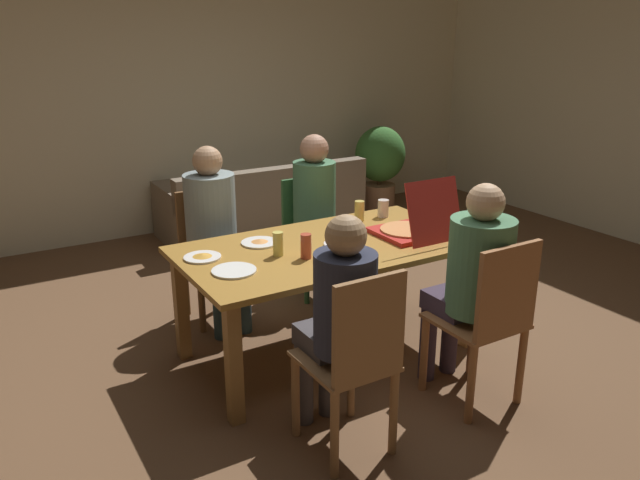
% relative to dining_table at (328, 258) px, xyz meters
% --- Properties ---
extents(ground_plane, '(20.00, 20.00, 0.00)m').
position_rel_dining_table_xyz_m(ground_plane, '(0.00, 0.00, -0.65)').
color(ground_plane, brown).
extents(back_wall, '(7.62, 0.12, 2.67)m').
position_rel_dining_table_xyz_m(back_wall, '(0.00, 3.11, 0.69)').
color(back_wall, beige).
rests_on(back_wall, ground).
extents(side_wall_right, '(0.12, 5.29, 2.67)m').
position_rel_dining_table_xyz_m(side_wall_right, '(3.81, 0.93, 0.69)').
color(side_wall_right, beige).
rests_on(side_wall_right, ground).
extents(dining_table, '(1.84, 1.00, 0.74)m').
position_rel_dining_table_xyz_m(dining_table, '(0.00, 0.00, 0.00)').
color(dining_table, olive).
rests_on(dining_table, ground).
extents(chair_0, '(0.44, 0.44, 0.98)m').
position_rel_dining_table_xyz_m(chair_0, '(0.42, -0.96, -0.12)').
color(chair_0, '#915B33').
rests_on(chair_0, ground).
extents(person_0, '(0.35, 0.50, 1.25)m').
position_rel_dining_table_xyz_m(person_0, '(0.42, -0.82, 0.10)').
color(person_0, '#3C3040').
rests_on(person_0, ground).
extents(chair_1, '(0.39, 0.39, 0.93)m').
position_rel_dining_table_xyz_m(chair_1, '(-0.44, 0.91, -0.16)').
color(chair_1, brown).
rests_on(chair_1, ground).
extents(person_1, '(0.35, 0.54, 1.26)m').
position_rel_dining_table_xyz_m(person_1, '(-0.44, 0.79, 0.10)').
color(person_1, '#2C434B').
rests_on(person_1, ground).
extents(chair_2, '(0.39, 0.39, 0.90)m').
position_rel_dining_table_xyz_m(chair_2, '(0.42, 0.96, -0.15)').
color(chair_2, '#376D3A').
rests_on(chair_2, ground).
extents(person_2, '(0.33, 0.49, 1.26)m').
position_rel_dining_table_xyz_m(person_2, '(0.42, 0.84, 0.10)').
color(person_2, '#30303D').
rests_on(person_2, ground).
extents(chair_3, '(0.40, 0.43, 0.98)m').
position_rel_dining_table_xyz_m(chair_3, '(-0.44, -0.95, -0.12)').
color(chair_3, olive).
rests_on(chair_3, ground).
extents(person_3, '(0.30, 0.47, 1.22)m').
position_rel_dining_table_xyz_m(person_3, '(-0.44, -0.81, 0.07)').
color(person_3, '#423D40').
rests_on(person_3, ground).
extents(pizza_box_0, '(0.39, 0.51, 0.41)m').
position_rel_dining_table_xyz_m(pizza_box_0, '(0.54, -0.14, 0.15)').
color(pizza_box_0, '#B22720').
rests_on(pizza_box_0, dining_table).
extents(plate_0, '(0.23, 0.23, 0.03)m').
position_rel_dining_table_xyz_m(plate_0, '(0.07, -0.05, 0.10)').
color(plate_0, white).
rests_on(plate_0, dining_table).
extents(plate_1, '(0.22, 0.22, 0.03)m').
position_rel_dining_table_xyz_m(plate_1, '(-0.76, 0.17, 0.10)').
color(plate_1, white).
rests_on(plate_1, dining_table).
extents(plate_2, '(0.23, 0.23, 0.03)m').
position_rel_dining_table_xyz_m(plate_2, '(-0.36, 0.24, 0.10)').
color(plate_2, white).
rests_on(plate_2, dining_table).
extents(plate_3, '(0.25, 0.25, 0.01)m').
position_rel_dining_table_xyz_m(plate_3, '(-0.68, -0.12, 0.10)').
color(plate_3, white).
rests_on(plate_3, dining_table).
extents(drinking_glass_0, '(0.08, 0.08, 0.12)m').
position_rel_dining_table_xyz_m(drinking_glass_0, '(0.65, 0.31, 0.15)').
color(drinking_glass_0, silver).
rests_on(drinking_glass_0, dining_table).
extents(drinking_glass_1, '(0.06, 0.06, 0.14)m').
position_rel_dining_table_xyz_m(drinking_glass_1, '(-0.36, -0.02, 0.16)').
color(drinking_glass_1, '#DCCE5F').
rests_on(drinking_glass_1, dining_table).
extents(drinking_glass_2, '(0.07, 0.07, 0.14)m').
position_rel_dining_table_xyz_m(drinking_glass_2, '(0.45, 0.32, 0.16)').
color(drinking_glass_2, '#DCC35C').
rests_on(drinking_glass_2, dining_table).
extents(drinking_glass_3, '(0.06, 0.06, 0.15)m').
position_rel_dining_table_xyz_m(drinking_glass_3, '(-0.24, -0.14, 0.17)').
color(drinking_glass_3, '#BB4932').
rests_on(drinking_glass_3, dining_table).
extents(couch, '(2.04, 0.86, 0.73)m').
position_rel_dining_table_xyz_m(couch, '(0.76, 2.51, -0.38)').
color(couch, '#7F6F5C').
rests_on(couch, ground).
extents(potted_plant, '(0.57, 0.57, 0.97)m').
position_rel_dining_table_xyz_m(potted_plant, '(2.26, 2.55, -0.07)').
color(potted_plant, '#A87754').
rests_on(potted_plant, ground).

